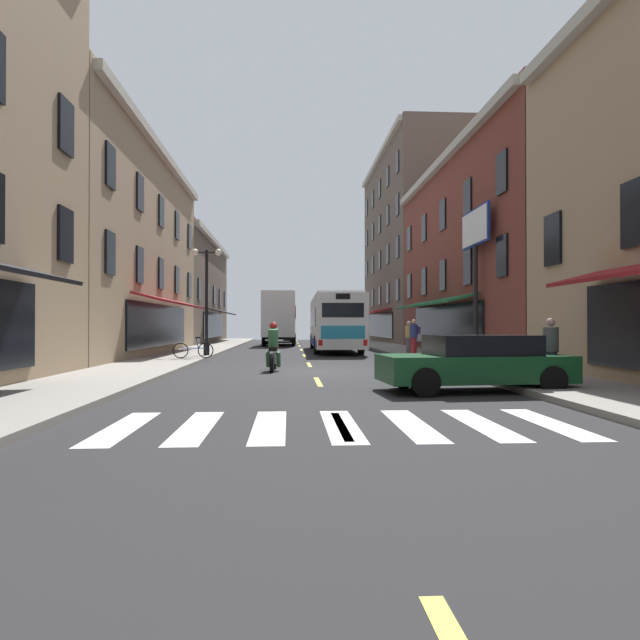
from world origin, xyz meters
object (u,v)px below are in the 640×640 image
at_px(motorcycle_rider, 273,350).
at_px(street_lamp_twin, 207,296).
at_px(pedestrian_far, 551,350).
at_px(bicycle_near, 193,350).
at_px(sedan_near, 476,362).
at_px(sedan_mid, 281,335).
at_px(billboard_sign, 475,244).
at_px(pedestrian_near, 414,336).
at_px(box_truck, 280,319).
at_px(transit_bus, 334,322).
at_px(pedestrian_mid, 409,337).

xyz_separation_m(motorcycle_rider, street_lamp_twin, (-3.35, 7.39, 2.22)).
bearing_deg(pedestrian_far, street_lamp_twin, 9.52).
bearing_deg(bicycle_near, sedan_near, -52.56).
bearing_deg(pedestrian_far, sedan_mid, -17.69).
xyz_separation_m(billboard_sign, pedestrian_near, (-1.86, 3.28, -3.96)).
height_order(sedan_near, sedan_mid, sedan_mid).
xyz_separation_m(sedan_near, bicycle_near, (-8.44, 11.03, -0.17)).
relative_size(sedan_near, street_lamp_twin, 0.89).
distance_m(box_truck, motorcycle_rider, 23.62).
bearing_deg(transit_bus, box_truck, 109.21).
bearing_deg(sedan_near, pedestrian_far, 7.67).
xyz_separation_m(billboard_sign, sedan_mid, (-8.53, 27.98, -4.30)).
bearing_deg(billboard_sign, pedestrian_far, -99.06).
relative_size(pedestrian_far, street_lamp_twin, 0.32).
bearing_deg(pedestrian_mid, sedan_mid, -39.68).
xyz_separation_m(billboard_sign, transit_bus, (-5.13, 9.88, -3.25)).
bearing_deg(transit_bus, pedestrian_mid, -57.12).
relative_size(box_truck, street_lamp_twin, 1.55).
height_order(transit_bus, pedestrian_near, transit_bus).
xyz_separation_m(billboard_sign, sedan_near, (-3.48, -9.95, -4.31)).
relative_size(billboard_sign, motorcycle_rider, 3.05).
bearing_deg(pedestrian_mid, box_truck, -31.53).
height_order(billboard_sign, pedestrian_near, billboard_sign).
relative_size(motorcycle_rider, pedestrian_mid, 1.28).
xyz_separation_m(pedestrian_mid, pedestrian_far, (0.25, -14.40, -0.02)).
height_order(bicycle_near, pedestrian_mid, pedestrian_mid).
relative_size(box_truck, sedan_near, 1.74).
distance_m(transit_bus, sedan_near, 19.92).
xyz_separation_m(transit_bus, bicycle_near, (-6.79, -8.80, -1.24)).
height_order(billboard_sign, pedestrian_far, billboard_sign).
distance_m(billboard_sign, transit_bus, 11.60).
xyz_separation_m(box_truck, bicycle_near, (-3.38, -18.60, -1.55)).
xyz_separation_m(bicycle_near, pedestrian_far, (10.38, -10.76, 0.45)).
relative_size(bicycle_near, pedestrian_mid, 1.06).
xyz_separation_m(sedan_mid, bicycle_near, (-3.40, -26.90, -0.19)).
xyz_separation_m(pedestrian_near, pedestrian_mid, (0.07, 1.44, -0.07)).
distance_m(transit_bus, bicycle_near, 11.19).
bearing_deg(bicycle_near, pedestrian_mid, 19.74).
distance_m(sedan_mid, street_lamp_twin, 24.80).
distance_m(transit_bus, motorcycle_rider, 14.20).
bearing_deg(pedestrian_near, pedestrian_far, 151.04).
bearing_deg(sedan_near, sedan_mid, 97.57).
bearing_deg(pedestrian_mid, motorcycle_rider, 86.82).
xyz_separation_m(sedan_mid, street_lamp_twin, (-3.20, -24.49, 2.24)).
height_order(motorcycle_rider, pedestrian_near, pedestrian_near).
height_order(billboard_sign, motorcycle_rider, billboard_sign).
relative_size(box_truck, pedestrian_mid, 4.81).
relative_size(sedan_mid, pedestrian_mid, 2.85).
xyz_separation_m(pedestrian_mid, street_lamp_twin, (-9.93, -1.23, 1.96)).
height_order(pedestrian_near, street_lamp_twin, street_lamp_twin).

